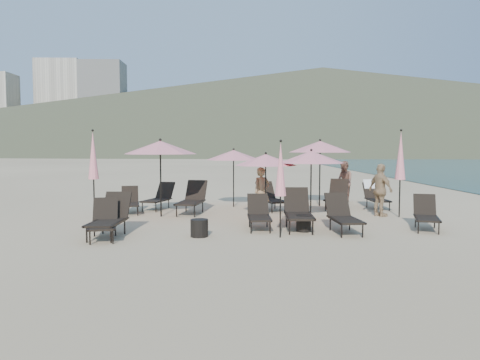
{
  "coord_description": "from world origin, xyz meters",
  "views": [
    {
      "loc": [
        -1.37,
        -11.8,
        2.17
      ],
      "look_at": [
        -1.05,
        3.5,
        1.1
      ],
      "focal_mm": 35.0,
      "sensor_mm": 36.0,
      "label": 1
    }
  ],
  "objects_px": {
    "umbrella_closed_0": "(281,170)",
    "umbrella_closed_1": "(401,156)",
    "umbrella_open_1": "(266,160)",
    "umbrella_open_4": "(320,147)",
    "lounger_5": "(426,214)",
    "beachgoer_a": "(262,192)",
    "lounger_6": "(130,201)",
    "side_table_0": "(199,228)",
    "umbrella_open_2": "(311,157)",
    "lounger_11": "(375,195)",
    "lounger_4": "(343,215)",
    "beachgoer_c": "(381,190)",
    "lounger_2": "(259,213)",
    "beachgoer_b": "(344,181)",
    "lounger_1": "(110,217)",
    "umbrella_open_0": "(160,148)",
    "lounger_9": "(271,197)",
    "side_table_1": "(304,223)",
    "lounger_0": "(104,221)",
    "umbrella_open_3": "(234,155)",
    "lounger_8": "(192,199)",
    "lounger_3": "(298,211)",
    "lounger_10": "(337,195)",
    "lounger_7": "(159,197)",
    "umbrella_closed_2": "(93,156)"
  },
  "relations": [
    {
      "from": "lounger_6",
      "to": "umbrella_open_0",
      "type": "height_order",
      "value": "umbrella_open_0"
    },
    {
      "from": "umbrella_open_2",
      "to": "lounger_11",
      "type": "bearing_deg",
      "value": 44.23
    },
    {
      "from": "umbrella_open_1",
      "to": "umbrella_open_4",
      "type": "relative_size",
      "value": 0.82
    },
    {
      "from": "lounger_5",
      "to": "lounger_10",
      "type": "bearing_deg",
      "value": 125.86
    },
    {
      "from": "umbrella_open_3",
      "to": "umbrella_closed_0",
      "type": "height_order",
      "value": "umbrella_closed_0"
    },
    {
      "from": "umbrella_open_1",
      "to": "umbrella_open_3",
      "type": "height_order",
      "value": "umbrella_open_3"
    },
    {
      "from": "beachgoer_b",
      "to": "lounger_3",
      "type": "bearing_deg",
      "value": -33.25
    },
    {
      "from": "beachgoer_b",
      "to": "beachgoer_c",
      "type": "xyz_separation_m",
      "value": [
        0.2,
        -3.91,
        0.01
      ]
    },
    {
      "from": "lounger_7",
      "to": "lounger_8",
      "type": "height_order",
      "value": "lounger_8"
    },
    {
      "from": "lounger_0",
      "to": "lounger_2",
      "type": "xyz_separation_m",
      "value": [
        3.78,
        1.24,
        -0.01
      ]
    },
    {
      "from": "lounger_8",
      "to": "umbrella_open_3",
      "type": "distance_m",
      "value": 2.55
    },
    {
      "from": "lounger_9",
      "to": "umbrella_open_2",
      "type": "distance_m",
      "value": 2.86
    },
    {
      "from": "lounger_1",
      "to": "beachgoer_c",
      "type": "relative_size",
      "value": 1.09
    },
    {
      "from": "umbrella_open_4",
      "to": "side_table_0",
      "type": "distance_m",
      "value": 7.43
    },
    {
      "from": "lounger_0",
      "to": "umbrella_closed_0",
      "type": "height_order",
      "value": "umbrella_closed_0"
    },
    {
      "from": "lounger_9",
      "to": "side_table_1",
      "type": "bearing_deg",
      "value": -99.53
    },
    {
      "from": "umbrella_open_2",
      "to": "umbrella_closed_1",
      "type": "xyz_separation_m",
      "value": [
        2.87,
        0.54,
        0.02
      ]
    },
    {
      "from": "lounger_10",
      "to": "umbrella_closed_2",
      "type": "bearing_deg",
      "value": -148.3
    },
    {
      "from": "lounger_11",
      "to": "umbrella_closed_0",
      "type": "height_order",
      "value": "umbrella_closed_0"
    },
    {
      "from": "umbrella_closed_1",
      "to": "lounger_10",
      "type": "bearing_deg",
      "value": 125.0
    },
    {
      "from": "lounger_2",
      "to": "beachgoer_c",
      "type": "bearing_deg",
      "value": 28.44
    },
    {
      "from": "lounger_1",
      "to": "lounger_6",
      "type": "bearing_deg",
      "value": 98.6
    },
    {
      "from": "lounger_0",
      "to": "lounger_10",
      "type": "relative_size",
      "value": 0.88
    },
    {
      "from": "lounger_11",
      "to": "umbrella_open_0",
      "type": "xyz_separation_m",
      "value": [
        -7.35,
        -1.9,
        1.69
      ]
    },
    {
      "from": "lounger_0",
      "to": "umbrella_open_1",
      "type": "relative_size",
      "value": 0.82
    },
    {
      "from": "lounger_11",
      "to": "lounger_3",
      "type": "bearing_deg",
      "value": -129.57
    },
    {
      "from": "beachgoer_a",
      "to": "beachgoer_b",
      "type": "distance_m",
      "value": 5.27
    },
    {
      "from": "lounger_0",
      "to": "umbrella_open_3",
      "type": "xyz_separation_m",
      "value": [
        3.14,
        5.81,
        1.47
      ]
    },
    {
      "from": "lounger_1",
      "to": "umbrella_open_4",
      "type": "distance_m",
      "value": 8.67
    },
    {
      "from": "lounger_0",
      "to": "beachgoer_a",
      "type": "distance_m",
      "value": 5.26
    },
    {
      "from": "lounger_2",
      "to": "umbrella_open_2",
      "type": "height_order",
      "value": "umbrella_open_2"
    },
    {
      "from": "umbrella_open_3",
      "to": "side_table_0",
      "type": "height_order",
      "value": "umbrella_open_3"
    },
    {
      "from": "lounger_5",
      "to": "beachgoer_a",
      "type": "bearing_deg",
      "value": 168.64
    },
    {
      "from": "lounger_9",
      "to": "beachgoer_a",
      "type": "xyz_separation_m",
      "value": [
        -0.41,
        -1.55,
        0.33
      ]
    },
    {
      "from": "beachgoer_c",
      "to": "lounger_6",
      "type": "bearing_deg",
      "value": 58.94
    },
    {
      "from": "umbrella_open_4",
      "to": "beachgoer_c",
      "type": "relative_size",
      "value": 1.49
    },
    {
      "from": "beachgoer_a",
      "to": "beachgoer_b",
      "type": "bearing_deg",
      "value": 21.8
    },
    {
      "from": "umbrella_open_2",
      "to": "beachgoer_c",
      "type": "height_order",
      "value": "umbrella_open_2"
    },
    {
      "from": "side_table_1",
      "to": "lounger_9",
      "type": "bearing_deg",
      "value": 96.79
    },
    {
      "from": "side_table_1",
      "to": "beachgoer_c",
      "type": "distance_m",
      "value": 3.88
    },
    {
      "from": "side_table_0",
      "to": "beachgoer_a",
      "type": "distance_m",
      "value": 3.73
    },
    {
      "from": "lounger_2",
      "to": "lounger_7",
      "type": "height_order",
      "value": "lounger_7"
    },
    {
      "from": "lounger_6",
      "to": "umbrella_open_1",
      "type": "relative_size",
      "value": 0.77
    },
    {
      "from": "lounger_2",
      "to": "umbrella_open_2",
      "type": "bearing_deg",
      "value": 41.32
    },
    {
      "from": "lounger_2",
      "to": "umbrella_open_1",
      "type": "height_order",
      "value": "umbrella_open_1"
    },
    {
      "from": "beachgoer_a",
      "to": "beachgoer_c",
      "type": "relative_size",
      "value": 0.93
    },
    {
      "from": "lounger_2",
      "to": "umbrella_closed_1",
      "type": "xyz_separation_m",
      "value": [
        4.51,
        1.98,
        1.49
      ]
    },
    {
      "from": "lounger_4",
      "to": "umbrella_open_2",
      "type": "height_order",
      "value": "umbrella_open_2"
    },
    {
      "from": "umbrella_closed_0",
      "to": "umbrella_closed_1",
      "type": "distance_m",
      "value": 5.19
    },
    {
      "from": "lounger_6",
      "to": "side_table_0",
      "type": "height_order",
      "value": "lounger_6"
    }
  ]
}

